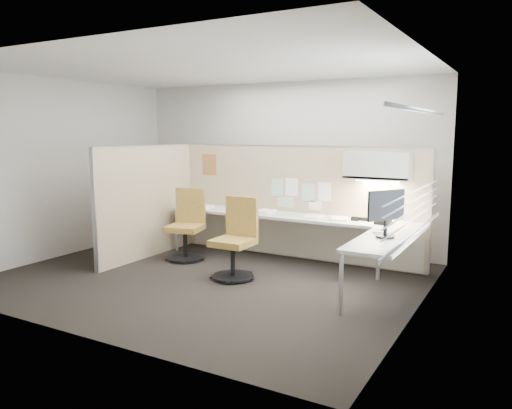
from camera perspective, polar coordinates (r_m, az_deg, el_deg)
The scene contains 26 objects.
floor at distance 6.93m, azimuth -5.41°, elevation -8.32°, with size 5.50×4.50×0.01m, color black.
ceiling at distance 6.69m, azimuth -5.75°, elevation 15.39°, with size 5.50×4.50×0.01m, color white.
wall_back at distance 8.60m, azimuth 3.03°, elevation 4.48°, with size 5.50×0.02×2.80m, color beige.
wall_front at distance 5.00m, azimuth -20.47°, elevation 1.15°, with size 5.50×0.02×2.80m, color beige.
wall_left at distance 8.54m, azimuth -20.94°, elevation 3.91°, with size 0.02×4.50×2.80m, color beige.
wall_right at distance 5.58m, azimuth 18.31°, elevation 1.96°, with size 0.02×4.50×2.80m, color beige.
window_pane at distance 5.57m, azimuth 18.12°, elevation 3.51°, with size 0.01×2.80×1.30m, color #8E9BA5.
partition_back at distance 7.84m, azimuth 4.50°, elevation 0.23°, with size 4.10×0.06×1.75m, color tan.
partition_left at distance 8.04m, azimuth -12.28°, elevation 0.27°, with size 0.06×2.20×1.75m, color tan.
desk at distance 7.30m, azimuth 5.63°, elevation -2.56°, with size 4.00×2.07×0.73m.
overhead_bin at distance 7.11m, azimuth 13.79°, elevation 4.33°, with size 0.90×0.36×0.38m, color beige.
task_light_strip at distance 7.13m, azimuth 13.73°, elevation 2.64°, with size 0.60×0.06×0.02m, color #FFEABF.
pinned_papers at distance 7.76m, azimuth 4.95°, elevation 1.31°, with size 1.01×0.00×0.47m.
poster at distance 8.55m, azimuth -5.36°, elevation 4.57°, with size 0.28×0.00×0.35m, color orange.
chair_left at distance 7.85m, azimuth -7.90°, elevation -2.56°, with size 0.61×0.63×1.08m.
chair_right at distance 6.79m, azimuth -2.31°, elevation -4.20°, with size 0.57×0.57×1.08m.
monitor at distance 6.07m, azimuth 14.64°, elevation -0.68°, with size 0.32×0.47×0.56m.
phone at distance 7.01m, azimuth 14.27°, elevation -1.75°, with size 0.22×0.21×0.12m.
stapler at distance 7.19m, azimuth 12.16°, elevation -1.64°, with size 0.14×0.04×0.05m, color black.
tape_dispenser at distance 7.17m, azimuth 11.22°, elevation -1.61°, with size 0.10×0.06×0.06m, color black.
coat_hook at distance 7.52m, azimuth -16.56°, elevation 3.77°, with size 0.18×0.43×1.29m.
paper_stack_0 at distance 8.23m, azimuth -5.93°, elevation -0.29°, with size 0.23×0.30×0.04m, color white.
paper_stack_1 at distance 7.70m, azimuth 1.10°, elevation -0.81°, with size 0.23×0.30×0.05m, color white.
paper_stack_2 at distance 7.43m, azimuth 6.62°, elevation -1.33°, with size 0.23×0.30×0.02m, color white.
paper_stack_3 at distance 7.22m, azimuth 9.50°, elevation -1.61°, with size 0.23×0.30×0.03m, color white.
paper_stack_4 at distance 6.49m, azimuth 14.15°, elevation -2.92°, with size 0.23×0.30×0.02m, color white.
Camera 1 is at (3.80, -5.45, 1.98)m, focal length 35.00 mm.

